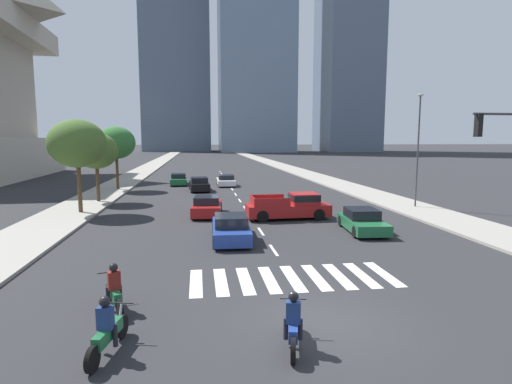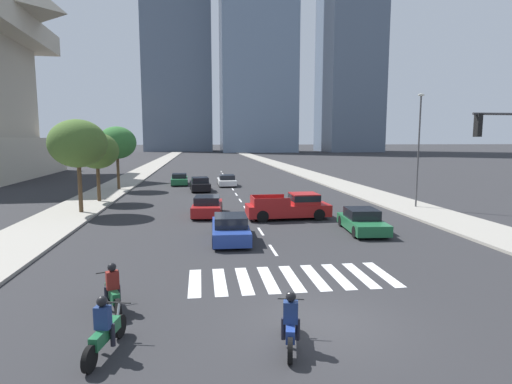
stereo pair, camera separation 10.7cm
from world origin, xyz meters
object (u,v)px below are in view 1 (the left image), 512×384
at_px(sedan_blue_0, 231,229).
at_px(street_lamp_east, 418,143).
at_px(sedan_black_2, 199,185).
at_px(motorcycle_third, 293,325).
at_px(sedan_green_1, 362,221).
at_px(pickup_truck, 292,206).
at_px(street_tree_nearest, 77,144).
at_px(sedan_red_3, 207,207).
at_px(street_tree_second, 96,151).
at_px(street_tree_third, 116,143).
at_px(motorcycle_lead, 108,331).
at_px(sedan_white_4, 226,181).
at_px(motorcycle_trailing, 114,291).
at_px(sedan_green_5, 179,180).

bearing_deg(sedan_blue_0, street_lamp_east, -59.41).
bearing_deg(sedan_blue_0, sedan_black_2, 6.09).
relative_size(motorcycle_third, sedan_green_1, 0.47).
xyz_separation_m(pickup_truck, street_tree_nearest, (-14.21, 3.68, 4.07)).
xyz_separation_m(pickup_truck, sedan_blue_0, (-4.42, -5.29, -0.19)).
height_order(pickup_truck, sedan_blue_0, pickup_truck).
bearing_deg(sedan_red_3, sedan_green_1, -120.82).
bearing_deg(motorcycle_third, pickup_truck, 0.07).
distance_m(street_tree_second, street_tree_third, 8.33).
xyz_separation_m(motorcycle_third, sedan_blue_0, (-0.68, 11.22, 0.03)).
bearing_deg(motorcycle_lead, street_lamp_east, -31.66).
height_order(motorcycle_lead, sedan_red_3, motorcycle_lead).
distance_m(pickup_truck, street_tree_nearest, 15.23).
xyz_separation_m(sedan_black_2, sedan_red_3, (0.51, -13.81, -0.02)).
height_order(motorcycle_lead, street_lamp_east, street_lamp_east).
distance_m(pickup_truck, street_tree_second, 17.12).
bearing_deg(motorcycle_lead, pickup_truck, -14.43).
relative_size(sedan_green_1, sedan_white_4, 0.98).
height_order(sedan_black_2, street_tree_third, street_tree_third).
distance_m(sedan_red_3, street_lamp_east, 16.24).
distance_m(motorcycle_trailing, street_lamp_east, 25.20).
height_order(sedan_blue_0, sedan_red_3, sedan_blue_0).
distance_m(motorcycle_third, sedan_green_5, 38.57).
bearing_deg(street_lamp_east, street_tree_second, 165.71).
xyz_separation_m(motorcycle_lead, sedan_green_1, (11.38, 11.98, 0.00)).
bearing_deg(motorcycle_trailing, sedan_white_4, -31.13).
bearing_deg(street_tree_second, sedan_green_5, 65.42).
height_order(motorcycle_third, sedan_white_4, motorcycle_third).
distance_m(sedan_black_2, sedan_green_5, 6.50).
distance_m(motorcycle_trailing, sedan_blue_0, 9.24).
bearing_deg(pickup_truck, street_tree_second, 146.42).
bearing_deg(street_tree_second, sedan_black_2, 39.65).
height_order(sedan_green_1, street_tree_nearest, street_tree_nearest).
bearing_deg(sedan_green_1, street_tree_third, -136.24).
bearing_deg(pickup_truck, sedan_black_2, 109.33).
xyz_separation_m(sedan_green_1, street_tree_third, (-17.33, 21.45, 4.25)).
distance_m(motorcycle_lead, sedan_blue_0, 11.57).
height_order(sedan_blue_0, street_lamp_east, street_lamp_east).
relative_size(sedan_green_1, street_tree_second, 0.80).
distance_m(motorcycle_third, street_lamp_east, 24.11).
bearing_deg(street_lamp_east, sedan_green_5, 134.07).
bearing_deg(street_lamp_east, sedan_white_4, 127.17).
relative_size(motorcycle_trailing, pickup_truck, 0.38).
bearing_deg(sedan_black_2, motorcycle_trailing, 170.64).
xyz_separation_m(motorcycle_trailing, street_tree_second, (-5.58, 22.43, 3.67)).
xyz_separation_m(sedan_red_3, street_tree_nearest, (-8.73, 1.76, 4.26)).
bearing_deg(motorcycle_third, motorcycle_trailing, 71.35).
distance_m(sedan_red_3, street_tree_third, 18.12).
height_order(sedan_red_3, sedan_white_4, sedan_red_3).
bearing_deg(sedan_green_1, sedan_red_3, -120.76).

